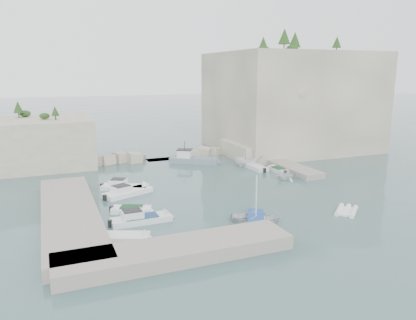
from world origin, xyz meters
name	(u,v)px	position (x,y,z in m)	size (l,w,h in m)	color
ground	(228,197)	(0.00, 0.00, 0.00)	(400.00, 400.00, 0.00)	#406060
cliff_east	(291,101)	(23.00, 23.00, 8.50)	(26.00, 22.00, 17.00)	beige
cliff_terrace	(254,150)	(13.00, 18.00, 1.25)	(8.00, 10.00, 2.50)	beige
outcrop_west	(36,142)	(-20.00, 25.00, 3.50)	(16.00, 14.00, 7.00)	beige
quay_west	(70,214)	(-17.00, -1.00, 0.55)	(5.00, 24.00, 1.10)	#9E9689
quay_south	(177,251)	(-10.00, -12.50, 0.55)	(18.00, 4.00, 1.10)	#9E9689
ledge_east	(283,164)	(13.50, 10.00, 0.40)	(3.00, 16.00, 0.80)	#9E9689
breakwater	(165,155)	(-1.00, 22.00, 0.70)	(28.00, 3.00, 1.40)	beige
motorboat_a	(125,190)	(-10.23, 7.13, 0.00)	(6.04, 1.80, 1.40)	white
motorboat_b	(128,195)	(-10.35, 4.87, 0.00)	(6.23, 2.04, 1.40)	white
motorboat_c	(132,212)	(-11.16, -1.15, 0.00)	(4.25, 1.54, 0.70)	white
motorboat_d	(141,222)	(-10.86, -4.23, 0.00)	(6.12, 1.82, 1.40)	silver
motorboat_e	(126,241)	(-12.97, -7.88, 0.00)	(4.23, 1.73, 0.70)	silver
rowboat	(256,221)	(-0.84, -8.02, 0.00)	(3.29, 4.61, 0.96)	white
inflatable_dinghy	(346,213)	(8.75, -9.27, 0.00)	(3.58, 1.73, 0.44)	white
tender_east_a	(286,180)	(10.09, 3.83, 0.00)	(2.56, 2.97, 1.57)	silver
tender_east_b	(278,172)	(11.28, 7.79, 0.00)	(4.04, 1.38, 0.70)	silver
tender_east_c	(255,169)	(9.23, 10.52, 0.00)	(5.13, 1.66, 0.70)	silver
tender_east_d	(249,166)	(9.32, 12.60, 0.00)	(1.79, 4.76, 1.84)	silver
work_boat	(194,163)	(2.41, 17.63, 0.00)	(8.11, 2.40, 2.20)	slate
rowboat_mast	(256,195)	(-0.84, -8.02, 2.58)	(0.10, 0.10, 4.20)	white
vegetation	(263,47)	(17.83, 24.40, 17.93)	(53.48, 13.88, 13.40)	#1E4219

